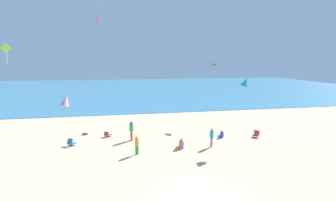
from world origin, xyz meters
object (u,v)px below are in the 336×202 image
at_px(beach_chair_far_left, 256,134).
at_px(person_0, 181,145).
at_px(person_3, 212,136).
at_px(kite_lime, 6,49).
at_px(person_4, 137,144).
at_px(kite_green, 214,64).
at_px(person_1, 222,135).
at_px(beach_chair_near_camera, 71,142).
at_px(beach_chair_mid_beach, 108,134).
at_px(kite_teal, 245,82).
at_px(person_2, 131,130).
at_px(cooler_box, 86,133).
at_px(kite_pink, 66,101).
at_px(kite_red, 98,18).

relative_size(beach_chair_far_left, person_0, 0.96).
height_order(person_3, kite_lime, kite_lime).
bearing_deg(person_4, kite_green, 99.19).
distance_m(person_1, person_3, 2.80).
bearing_deg(beach_chair_far_left, beach_chair_near_camera, -45.80).
height_order(beach_chair_far_left, person_3, person_3).
bearing_deg(person_3, beach_chair_near_camera, -151.54).
relative_size(beach_chair_mid_beach, kite_green, 0.77).
distance_m(person_4, kite_teal, 9.93).
relative_size(person_1, person_2, 0.41).
bearing_deg(cooler_box, person_1, -14.19).
bearing_deg(kite_lime, person_0, -18.58).
height_order(kite_green, kite_lime, kite_lime).
height_order(beach_chair_far_left, person_2, person_2).
xyz_separation_m(beach_chair_far_left, person_2, (-11.24, 1.12, 0.69)).
xyz_separation_m(beach_chair_mid_beach, person_3, (8.47, -4.14, 0.66)).
xyz_separation_m(cooler_box, kite_pink, (0.71, -9.18, 4.64)).
xyz_separation_m(person_3, kite_red, (-10.24, 17.51, 11.78)).
bearing_deg(kite_teal, person_1, 123.35).
bearing_deg(person_3, cooler_box, -166.19).
height_order(beach_chair_far_left, kite_red, kite_red).
distance_m(beach_chair_near_camera, kite_red, 19.64).
xyz_separation_m(beach_chair_near_camera, kite_teal, (14.11, -1.90, 4.88)).
distance_m(cooler_box, person_1, 12.74).
distance_m(beach_chair_mid_beach, beach_chair_near_camera, 3.33).
relative_size(kite_teal, kite_red, 1.04).
distance_m(person_0, person_3, 2.59).
distance_m(person_0, kite_teal, 7.27).
bearing_deg(beach_chair_mid_beach, person_1, -61.98).
distance_m(person_3, kite_pink, 11.33).
bearing_deg(person_1, kite_pink, 104.00).
relative_size(beach_chair_mid_beach, kite_teal, 0.51).
height_order(beach_chair_mid_beach, kite_green, kite_green).
xyz_separation_m(person_2, kite_pink, (-3.56, -6.70, 3.78)).
bearing_deg(beach_chair_mid_beach, kite_teal, -68.90).
height_order(person_2, kite_teal, kite_teal).
distance_m(person_0, kite_pink, 9.50).
bearing_deg(person_4, cooler_box, -175.34).
height_order(beach_chair_near_camera, person_0, person_0).
distance_m(person_2, person_4, 3.25).
height_order(kite_green, kite_red, kite_red).
bearing_deg(person_3, kite_teal, 47.83).
bearing_deg(person_0, kite_green, -133.62).
height_order(kite_pink, kite_lime, kite_lime).
distance_m(person_1, person_2, 8.14).
bearing_deg(kite_pink, person_0, 28.81).
xyz_separation_m(beach_chair_far_left, cooler_box, (-15.50, 3.60, -0.17)).
bearing_deg(beach_chair_near_camera, person_2, -45.45).
relative_size(beach_chair_far_left, cooler_box, 1.55).
relative_size(beach_chair_far_left, person_4, 0.56).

